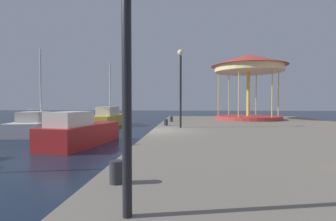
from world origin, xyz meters
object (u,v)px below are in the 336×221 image
object	(u,v)px
sailboat_white	(36,125)
carousel	(248,71)
bollard_south	(171,119)
bollard_center	(116,172)
sailboat_yellow	(109,118)
bollard_north	(166,122)
motorboat_red	(80,132)
lamp_post_mid_promenade	(181,75)

from	to	relation	value
sailboat_white	carousel	size ratio (longest dim) A/B	0.97
sailboat_white	bollard_south	distance (m)	9.62
bollard_center	sailboat_white	bearing A→B (deg)	126.13
sailboat_yellow	sailboat_white	xyz separation A→B (m)	(-3.15, -6.66, -0.09)
sailboat_white	bollard_north	size ratio (longest dim) A/B	15.43
bollard_south	bollard_north	xyz separation A→B (m)	(-0.15, -3.23, 0.00)
motorboat_red	bollard_center	world-z (taller)	motorboat_red
bollard_center	bollard_south	distance (m)	14.57
sailboat_white	bollard_south	xyz separation A→B (m)	(9.43, 1.86, 0.37)
carousel	lamp_post_mid_promenade	size ratio (longest dim) A/B	1.43
sailboat_yellow	motorboat_red	size ratio (longest dim) A/B	1.20
motorboat_red	sailboat_white	world-z (taller)	sailboat_white
sailboat_white	bollard_center	world-z (taller)	sailboat_white
sailboat_white	bollard_south	size ratio (longest dim) A/B	15.43
sailboat_yellow	bollard_south	world-z (taller)	sailboat_yellow
bollard_south	sailboat_yellow	bearing A→B (deg)	142.63
bollard_north	bollard_center	bearing A→B (deg)	-90.01
sailboat_white	bollard_north	world-z (taller)	sailboat_white
sailboat_yellow	lamp_post_mid_promenade	world-z (taller)	sailboat_yellow
motorboat_red	carousel	bearing A→B (deg)	40.76
bollard_north	bollard_south	bearing A→B (deg)	87.27
sailboat_white	lamp_post_mid_promenade	xyz separation A→B (m)	(10.22, -2.68, 3.20)
lamp_post_mid_promenade	bollard_center	bearing A→B (deg)	-95.36
sailboat_white	bollard_center	size ratio (longest dim) A/B	15.43
bollard_south	bollard_north	distance (m)	3.23
carousel	bollard_south	world-z (taller)	carousel
carousel	bollard_north	bearing A→B (deg)	-136.23
sailboat_yellow	carousel	bearing A→B (deg)	-7.68
carousel	bollard_south	xyz separation A→B (m)	(-6.44, -3.08, -3.97)
lamp_post_mid_promenade	bollard_north	distance (m)	3.25
sailboat_white	bollard_south	world-z (taller)	sailboat_white
carousel	lamp_post_mid_promenade	bearing A→B (deg)	-126.56
carousel	sailboat_white	bearing A→B (deg)	-162.68
motorboat_red	lamp_post_mid_promenade	distance (m)	6.30
bollard_south	bollard_north	world-z (taller)	same
bollard_center	bollard_north	bearing A→B (deg)	89.99
sailboat_yellow	bollard_south	size ratio (longest dim) A/B	15.80
sailboat_yellow	bollard_center	size ratio (longest dim) A/B	15.80
sailboat_yellow	sailboat_white	size ratio (longest dim) A/B	1.02
bollard_south	motorboat_red	bearing A→B (deg)	-125.11
lamp_post_mid_promenade	bollard_center	size ratio (longest dim) A/B	11.12
bollard_center	bollard_south	bearing A→B (deg)	89.38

